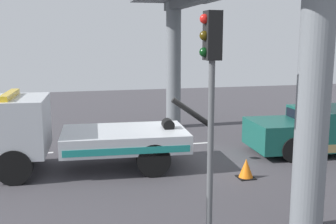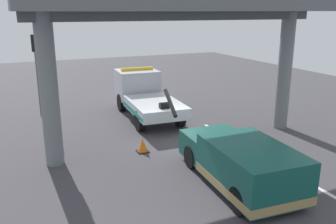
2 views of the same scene
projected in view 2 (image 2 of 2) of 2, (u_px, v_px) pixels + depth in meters
name	position (u px, v px, depth m)	size (l,w,h in m)	color
ground_plane	(177.00, 140.00, 16.37)	(60.00, 40.00, 0.10)	#423F44
lane_stripe_west	(314.00, 186.00, 11.97)	(2.60, 0.16, 0.01)	silver
lane_stripe_mid	(219.00, 132.00, 17.23)	(2.60, 0.16, 0.01)	silver
lane_stripe_east	(168.00, 104.00, 22.50)	(2.60, 0.16, 0.01)	silver
tow_truck_white	(144.00, 94.00, 19.89)	(7.32, 2.77, 2.46)	silver
towed_van_green	(241.00, 163.00, 11.83)	(5.33, 2.51, 1.58)	#145147
overpass_structure	(184.00, 8.00, 14.27)	(3.60, 12.88, 6.60)	slate
traffic_light_near	(46.00, 71.00, 14.71)	(0.39, 0.32, 4.50)	#515456
traffic_light_far	(36.00, 57.00, 19.11)	(0.39, 0.32, 4.45)	#515456
traffic_cone_orange	(143.00, 146.00, 14.79)	(0.48, 0.48, 0.57)	orange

